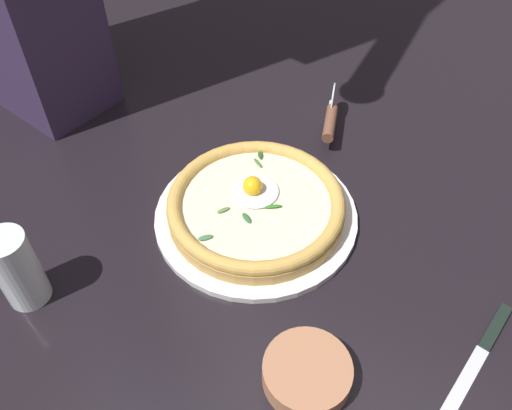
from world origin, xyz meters
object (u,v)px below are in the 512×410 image
drinking_glass (19,273)px  pizza_cutter (331,117)px  pizza (256,205)px  side_bowl (307,373)px  table_knife (485,346)px

drinking_glass → pizza_cutter: bearing=152.1°
pizza → drinking_glass: drinking_glass is taller
drinking_glass → pizza: bearing=138.3°
side_bowl → pizza_cutter: 0.52m
side_bowl → pizza_cutter: size_ratio=0.77×
side_bowl → table_knife: (-0.14, 0.21, -0.01)m
pizza → table_knife: pizza is taller
pizza_cutter → table_knife: bearing=43.9°
pizza → side_bowl: size_ratio=2.51×
pizza_cutter → pizza: bearing=-8.8°
side_bowl → drinking_glass: bearing=-84.3°
pizza → pizza_cutter: 0.27m
pizza → side_bowl: bearing=36.9°
pizza → drinking_glass: 0.37m
pizza_cutter → drinking_glass: 0.62m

